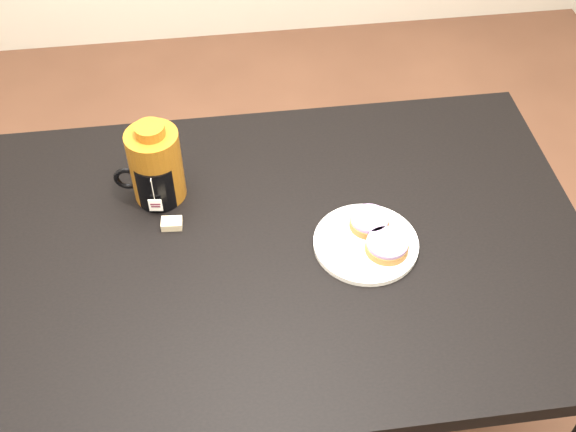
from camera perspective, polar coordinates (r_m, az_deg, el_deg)
The scene contains 8 objects.
ground_plane at distance 2.17m, azimuth -1.30°, elevation -15.39°, with size 4.00×4.00×0.00m, color brown.
table at distance 1.61m, azimuth -1.70°, elevation -4.26°, with size 1.40×0.90×0.75m.
plate at distance 1.55m, azimuth 6.17°, elevation -2.12°, with size 0.22×0.22×0.02m.
bagel_back at distance 1.57m, azimuth 6.44°, elevation -0.43°, with size 0.09×0.09×0.03m.
bagel_front at distance 1.53m, azimuth 7.82°, elevation -2.34°, with size 0.10×0.10×0.03m.
mug at distance 1.63m, azimuth -10.38°, elevation 2.82°, with size 0.15×0.11×0.11m.
teabag_pouch at distance 1.60m, azimuth -9.17°, elevation -0.59°, with size 0.04×0.03×0.02m, color #C6B793.
bagel_package at distance 1.62m, azimuth -10.40°, elevation 4.05°, with size 0.16×0.16×0.20m.
Camera 1 is at (-0.09, -1.01, 1.92)m, focal length 45.00 mm.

